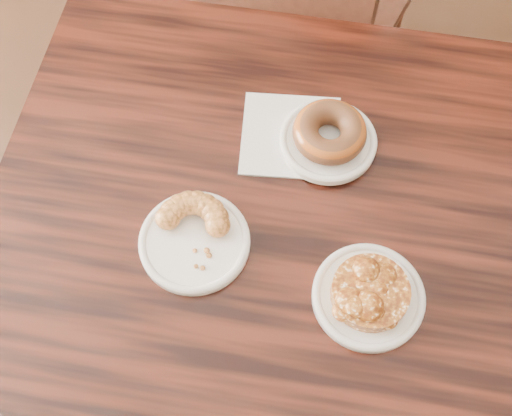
% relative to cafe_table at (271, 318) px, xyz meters
% --- Properties ---
extents(floor, '(5.00, 5.00, 0.00)m').
position_rel_cafe_table_xyz_m(floor, '(-0.07, 0.10, -0.38)').
color(floor, black).
rests_on(floor, ground).
extents(cafe_table, '(0.93, 0.93, 0.75)m').
position_rel_cafe_table_xyz_m(cafe_table, '(0.00, 0.00, 0.00)').
color(cafe_table, black).
rests_on(cafe_table, floor).
extents(chair_far, '(0.57, 0.57, 0.90)m').
position_rel_cafe_table_xyz_m(chair_far, '(-0.02, 0.77, 0.08)').
color(chair_far, black).
rests_on(chair_far, floor).
extents(napkin, '(0.17, 0.17, 0.00)m').
position_rel_cafe_table_xyz_m(napkin, '(-0.00, 0.20, 0.38)').
color(napkin, silver).
rests_on(napkin, cafe_table).
extents(plate_donut, '(0.16, 0.16, 0.01)m').
position_rel_cafe_table_xyz_m(plate_donut, '(0.06, 0.19, 0.39)').
color(plate_donut, white).
rests_on(plate_donut, napkin).
extents(plate_cruller, '(0.17, 0.17, 0.01)m').
position_rel_cafe_table_xyz_m(plate_cruller, '(-0.12, -0.02, 0.38)').
color(plate_cruller, white).
rests_on(plate_cruller, cafe_table).
extents(plate_fritter, '(0.16, 0.16, 0.01)m').
position_rel_cafe_table_xyz_m(plate_fritter, '(0.14, -0.06, 0.38)').
color(plate_fritter, silver).
rests_on(plate_fritter, cafe_table).
extents(glazed_donut, '(0.12, 0.12, 0.04)m').
position_rel_cafe_table_xyz_m(glazed_donut, '(0.06, 0.19, 0.41)').
color(glazed_donut, brown).
rests_on(glazed_donut, plate_donut).
extents(apple_fritter, '(0.15, 0.15, 0.04)m').
position_rel_cafe_table_xyz_m(apple_fritter, '(0.14, -0.06, 0.41)').
color(apple_fritter, '#491C07').
rests_on(apple_fritter, plate_fritter).
extents(cruller_fragment, '(0.13, 0.13, 0.03)m').
position_rel_cafe_table_xyz_m(cruller_fragment, '(-0.12, -0.02, 0.40)').
color(cruller_fragment, brown).
rests_on(cruller_fragment, plate_cruller).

